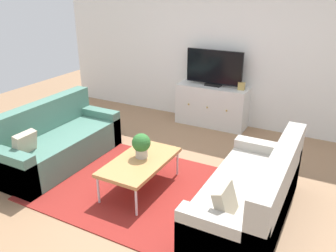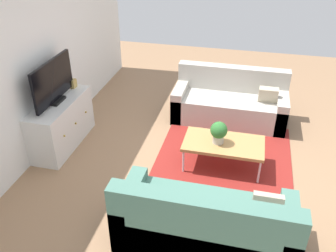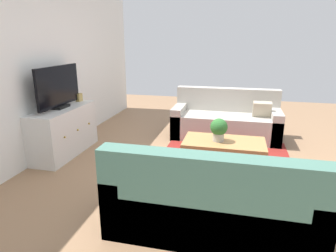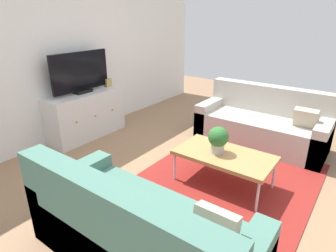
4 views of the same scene
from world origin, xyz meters
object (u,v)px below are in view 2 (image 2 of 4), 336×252
object	(u,v)px
mantel_clock	(73,84)
couch_left_side	(205,227)
tv_console	(62,124)
potted_plant	(219,132)
flat_screen_tv	(53,82)
coffee_table	(224,144)
couch_right_side	(230,103)

from	to	relation	value
mantel_clock	couch_left_side	bearing A→B (deg)	-129.54
couch_left_side	tv_console	bearing A→B (deg)	58.56
potted_plant	flat_screen_tv	xyz separation A→B (m)	(0.02, 2.35, 0.46)
potted_plant	couch_left_side	bearing A→B (deg)	-178.23
tv_console	mantel_clock	xyz separation A→B (m)	(0.51, 0.00, 0.43)
couch_left_side	flat_screen_tv	xyz separation A→B (m)	(1.45, 2.39, 0.75)
couch_left_side	mantel_clock	distance (m)	3.12
tv_console	flat_screen_tv	xyz separation A→B (m)	(0.00, 0.02, 0.67)
coffee_table	potted_plant	xyz separation A→B (m)	(-0.02, 0.08, 0.20)
potted_plant	flat_screen_tv	bearing A→B (deg)	89.63
mantel_clock	tv_console	bearing A→B (deg)	-179.99
couch_left_side	tv_console	size ratio (longest dim) A/B	1.47
coffee_table	potted_plant	size ratio (longest dim) A/B	3.48
flat_screen_tv	tv_console	bearing A→B (deg)	-90.00
coffee_table	mantel_clock	bearing A→B (deg)	78.24
coffee_table	mantel_clock	world-z (taller)	mantel_clock
flat_screen_tv	potted_plant	bearing A→B (deg)	-90.37
flat_screen_tv	mantel_clock	xyz separation A→B (m)	(0.51, -0.02, -0.25)
couch_left_side	coffee_table	size ratio (longest dim) A/B	1.71
tv_console	potted_plant	bearing A→B (deg)	-90.37
couch_right_side	mantel_clock	xyz separation A→B (m)	(-0.91, 2.37, 0.50)
couch_left_side	couch_right_side	size ratio (longest dim) A/B	1.00
couch_left_side	flat_screen_tv	bearing A→B (deg)	58.77
potted_plant	mantel_clock	size ratio (longest dim) A/B	2.39
flat_screen_tv	mantel_clock	world-z (taller)	flat_screen_tv
couch_right_side	mantel_clock	world-z (taller)	same
tv_console	flat_screen_tv	bearing A→B (deg)	90.00
couch_right_side	potted_plant	size ratio (longest dim) A/B	5.95
potted_plant	tv_console	xyz separation A→B (m)	(0.02, 2.33, -0.21)
couch_left_side	flat_screen_tv	size ratio (longest dim) A/B	1.85
potted_plant	mantel_clock	bearing A→B (deg)	77.34
couch_right_side	flat_screen_tv	size ratio (longest dim) A/B	1.85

